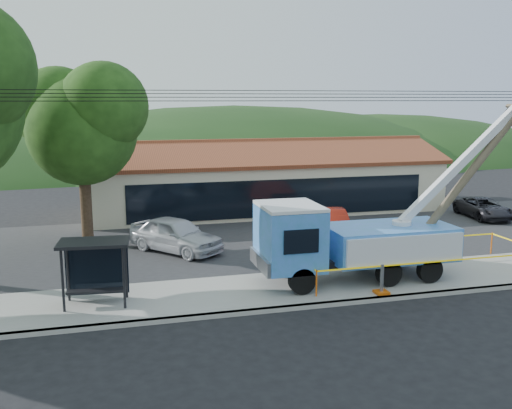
{
  "coord_description": "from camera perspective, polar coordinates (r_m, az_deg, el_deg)",
  "views": [
    {
      "loc": [
        -6.02,
        -15.68,
        7.19
      ],
      "look_at": [
        -0.5,
        5.0,
        3.22
      ],
      "focal_mm": 40.0,
      "sensor_mm": 36.0,
      "label": 1
    }
  ],
  "objects": [
    {
      "name": "tree_lot",
      "position": [
        28.71,
        -17.06,
        8.1
      ],
      "size": [
        6.3,
        5.6,
        8.94
      ],
      "color": "#332316",
      "rests_on": "ground"
    },
    {
      "name": "caution_tape",
      "position": [
        24.35,
        15.61,
        -4.9
      ],
      "size": [
        9.95,
        3.43,
        0.99
      ],
      "color": "#D3550B",
      "rests_on": "ground"
    },
    {
      "name": "hill_east",
      "position": [
        79.65,
        12.06,
        5.11
      ],
      "size": [
        72.8,
        52.0,
        26.0
      ],
      "primitive_type": "ellipsoid",
      "color": "#183513",
      "rests_on": "ground"
    },
    {
      "name": "hill_west",
      "position": [
        71.61,
        -22.12,
        3.98
      ],
      "size": [
        78.4,
        56.0,
        28.0
      ],
      "primitive_type": "ellipsoid",
      "color": "#183513",
      "rests_on": "ground"
    },
    {
      "name": "hill_center",
      "position": [
        72.83,
        -2.17,
        4.84
      ],
      "size": [
        89.6,
        64.0,
        32.0
      ],
      "primitive_type": "ellipsoid",
      "color": "#183513",
      "rests_on": "ground"
    },
    {
      "name": "curb",
      "position": [
        20.07,
        3.58,
        -10.27
      ],
      "size": [
        60.0,
        0.25,
        0.15
      ],
      "primitive_type": "cube",
      "color": "gray",
      "rests_on": "ground"
    },
    {
      "name": "parking_lot",
      "position": [
        29.21,
        -2.59,
        -3.64
      ],
      "size": [
        60.0,
        12.0,
        0.1
      ],
      "primitive_type": "cube",
      "color": "#28282B",
      "rests_on": "ground"
    },
    {
      "name": "leaning_pole",
      "position": [
        24.69,
        20.63,
        2.95
      ],
      "size": [
        6.42,
        1.85,
        7.59
      ],
      "color": "brown",
      "rests_on": "ground"
    },
    {
      "name": "car_dark",
      "position": [
        37.22,
        21.71,
        -1.38
      ],
      "size": [
        2.42,
        4.51,
        1.2
      ],
      "primitive_type": "imported",
      "rotation": [
        0.0,
        0.0,
        -0.1
      ],
      "color": "black",
      "rests_on": "ground"
    },
    {
      "name": "sidewalk",
      "position": [
        21.77,
        1.98,
        -8.57
      ],
      "size": [
        60.0,
        4.0,
        0.15
      ],
      "primitive_type": "cube",
      "color": "gray",
      "rests_on": "ground"
    },
    {
      "name": "car_red",
      "position": [
        29.17,
        7.3,
        -3.84
      ],
      "size": [
        2.49,
        5.07,
        1.6
      ],
      "primitive_type": "imported",
      "rotation": [
        0.0,
        0.0,
        -0.17
      ],
      "color": "#A72010",
      "rests_on": "ground"
    },
    {
      "name": "car_silver",
      "position": [
        27.27,
        -7.99,
        -4.87
      ],
      "size": [
        4.56,
        4.97,
        1.65
      ],
      "primitive_type": "imported",
      "rotation": [
        0.0,
        0.0,
        0.69
      ],
      "color": "silver",
      "rests_on": "ground"
    },
    {
      "name": "utility_truck",
      "position": [
        22.63,
        9.5,
        -3.4
      ],
      "size": [
        11.97,
        4.21,
        7.64
      ],
      "color": "black",
      "rests_on": "ground"
    },
    {
      "name": "ground",
      "position": [
        18.27,
        5.72,
        -12.72
      ],
      "size": [
        120.0,
        120.0,
        0.0
      ],
      "primitive_type": "plane",
      "color": "black",
      "rests_on": "ground"
    },
    {
      "name": "bus_shelter",
      "position": [
        20.55,
        -15.81,
        -5.08
      ],
      "size": [
        2.49,
        1.68,
        2.28
      ],
      "rotation": [
        0.0,
        0.0,
        -0.1
      ],
      "color": "black",
      "rests_on": "ground"
    },
    {
      "name": "strip_mall",
      "position": [
        37.42,
        0.75,
        2.36
      ],
      "size": [
        22.5,
        8.53,
        4.67
      ],
      "color": "beige",
      "rests_on": "ground"
    }
  ]
}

